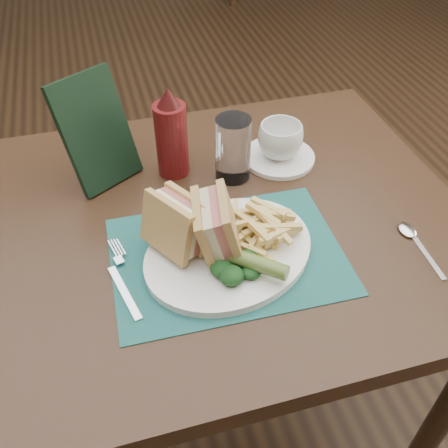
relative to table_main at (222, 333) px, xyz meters
name	(u,v)px	position (x,y,z in m)	size (l,w,h in m)	color
floor	(185,281)	(0.00, 0.50, -0.38)	(7.00, 7.00, 0.00)	black
table_main	(222,333)	(0.00, 0.00, 0.00)	(0.90, 0.75, 0.75)	black
placemat	(227,255)	(-0.02, -0.10, 0.38)	(0.39, 0.28, 0.00)	#1A5450
plate	(229,252)	(-0.02, -0.10, 0.38)	(0.30, 0.24, 0.01)	white
sandwich_half_a	(166,230)	(-0.11, -0.08, 0.44)	(0.06, 0.10, 0.09)	tan
sandwich_half_b	(204,226)	(-0.06, -0.09, 0.45)	(0.06, 0.11, 0.10)	tan
kale_garnish	(243,266)	(-0.01, -0.16, 0.41)	(0.11, 0.08, 0.03)	#123316
pickle_spear	(251,262)	(0.00, -0.16, 0.41)	(0.03, 0.03, 0.12)	#486225
fries_pile	(262,224)	(0.05, -0.09, 0.42)	(0.18, 0.20, 0.05)	#DABF6D
fork	(122,277)	(-0.20, -0.11, 0.38)	(0.03, 0.17, 0.01)	silver
spoon	(421,247)	(0.31, -0.18, 0.38)	(0.03, 0.15, 0.01)	silver
saucer	(279,157)	(0.16, 0.14, 0.38)	(0.15, 0.15, 0.01)	white
coffee_cup	(280,141)	(0.16, 0.14, 0.42)	(0.09, 0.09, 0.07)	white
drinking_glass	(233,149)	(0.05, 0.11, 0.44)	(0.07, 0.07, 0.13)	white
ketchup_bottle	(171,132)	(-0.06, 0.16, 0.47)	(0.06, 0.06, 0.19)	#530E0F
check_presenter	(96,132)	(-0.20, 0.18, 0.48)	(0.13, 0.01, 0.22)	black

